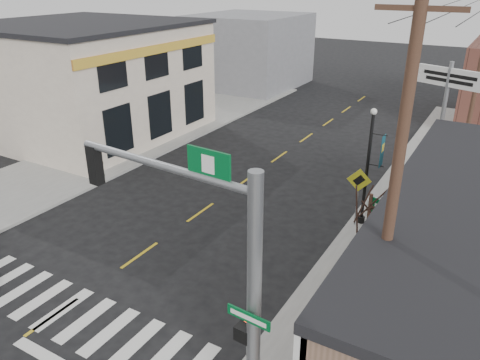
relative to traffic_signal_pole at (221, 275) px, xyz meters
The scene contains 18 objects.
ground 7.58m from the traffic_signal_pole, behind, with size 140.00×140.00×0.00m, color black.
sidewalk_right 14.13m from the traffic_signal_pole, 79.04° to the left, with size 6.00×38.00×0.13m, color gray.
sidewalk_left 20.75m from the traffic_signal_pole, 139.20° to the left, with size 6.00×38.00×0.13m, color gray.
center_line 11.25m from the traffic_signal_pole, 127.69° to the left, with size 0.12×56.00×0.01m, color gold.
crosswalk 7.61m from the traffic_signal_pole, behind, with size 11.00×2.20×0.01m, color silver.
left_building 24.13m from the traffic_signal_pole, 143.61° to the left, with size 12.00×12.00×6.80m, color beige.
bldg_distant_left 36.72m from the traffic_signal_pole, 118.33° to the left, with size 9.00×10.00×6.40m, color gray.
traffic_signal_pole is the anchor object (origin of this frame).
guide_sign 7.97m from the traffic_signal_pole, 76.80° to the left, with size 1.65×0.14×2.88m.
fire_hydrant 7.56m from the traffic_signal_pole, 85.13° to the left, with size 0.20×0.20×0.62m.
ped_crossing_sign 10.66m from the traffic_signal_pole, 90.67° to the left, with size 0.97×0.07×2.51m.
lamp_post 10.82m from the traffic_signal_pole, 89.39° to the left, with size 0.64×0.50×4.90m.
dance_center_sign 14.99m from the traffic_signal_pole, 82.17° to the left, with size 2.93×0.18×6.22m.
bare_tree 6.51m from the traffic_signal_pole, 75.94° to the left, with size 2.11×2.11×4.22m.
shrub_front 6.80m from the traffic_signal_pole, 41.62° to the left, with size 1.47×1.47×1.10m, color #173917.
shrub_back 8.87m from the traffic_signal_pole, 72.67° to the left, with size 1.01×1.01×0.76m, color black.
utility_pole_near 4.00m from the traffic_signal_pole, 46.99° to the left, with size 1.67×0.25×9.58m.
utility_pole_far 21.48m from the traffic_signal_pole, 82.69° to the left, with size 1.58×0.24×9.06m.
Camera 1 is at (10.78, -7.00, 9.65)m, focal length 35.00 mm.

